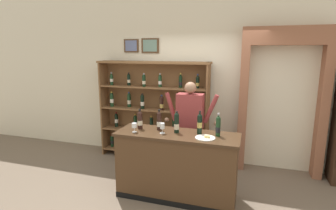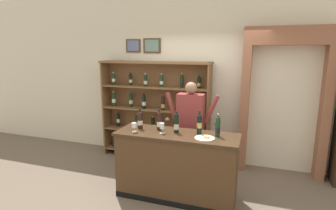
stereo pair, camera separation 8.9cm
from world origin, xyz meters
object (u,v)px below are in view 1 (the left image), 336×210
(tasting_bottle_super_tuscan, at_px, (140,120))
(wine_glass_left, at_px, (162,127))
(tasting_counter, at_px, (177,165))
(tasting_bottle_chianti, at_px, (218,126))
(shopkeeper, at_px, (190,120))
(cheese_plate, at_px, (205,138))
(tasting_bottle_prosecco, at_px, (159,121))
(wine_shelf, at_px, (154,108))
(wine_glass_center, at_px, (134,126))
(tasting_bottle_grappa, at_px, (200,123))
(tasting_bottle_vin_santo, at_px, (177,123))

(tasting_bottle_super_tuscan, distance_m, wine_glass_left, 0.42)
(tasting_counter, xyz_separation_m, tasting_bottle_chianti, (0.58, 0.06, 0.64))
(tasting_counter, xyz_separation_m, shopkeeper, (0.05, 0.63, 0.54))
(shopkeeper, height_order, wine_glass_left, shopkeeper)
(cheese_plate, bearing_deg, tasting_bottle_prosecco, 166.43)
(shopkeeper, relative_size, tasting_bottle_chianti, 5.10)
(wine_shelf, height_order, wine_glass_center, wine_shelf)
(tasting_bottle_super_tuscan, xyz_separation_m, tasting_bottle_grappa, (0.92, 0.02, 0.02))
(tasting_bottle_prosecco, distance_m, cheese_plate, 0.77)
(cheese_plate, bearing_deg, wine_glass_left, 177.13)
(tasting_bottle_super_tuscan, bearing_deg, tasting_counter, -5.88)
(tasting_bottle_super_tuscan, bearing_deg, wine_glass_left, -16.91)
(wine_shelf, xyz_separation_m, tasting_bottle_vin_santo, (0.84, -1.29, 0.11))
(tasting_bottle_super_tuscan, relative_size, tasting_bottle_grappa, 0.91)
(tasting_counter, height_order, wine_glass_left, wine_glass_left)
(tasting_counter, relative_size, cheese_plate, 6.51)
(wine_glass_center, relative_size, cheese_plate, 0.50)
(tasting_bottle_chianti, bearing_deg, tasting_bottle_grappa, 175.94)
(shopkeeper, distance_m, tasting_bottle_prosecco, 0.66)
(tasting_bottle_prosecco, bearing_deg, cheese_plate, -13.57)
(shopkeeper, relative_size, wine_glass_left, 10.90)
(wine_glass_center, bearing_deg, wine_shelf, 99.46)
(tasting_bottle_vin_santo, bearing_deg, wine_glass_left, -153.40)
(tasting_bottle_chianti, height_order, wine_glass_center, tasting_bottle_chianti)
(wine_shelf, distance_m, tasting_counter, 1.66)
(tasting_bottle_grappa, bearing_deg, tasting_counter, -165.71)
(tasting_bottle_prosecco, relative_size, tasting_bottle_vin_santo, 0.99)
(tasting_bottle_super_tuscan, height_order, wine_glass_center, tasting_bottle_super_tuscan)
(shopkeeper, xyz_separation_m, tasting_bottle_vin_santo, (-0.06, -0.60, 0.10))
(tasting_counter, relative_size, tasting_bottle_chianti, 5.45)
(tasting_bottle_grappa, relative_size, wine_glass_left, 2.21)
(wine_glass_left, xyz_separation_m, wine_glass_center, (-0.41, -0.07, -0.00))
(tasting_bottle_prosecco, height_order, tasting_bottle_chianti, tasting_bottle_chianti)
(tasting_bottle_chianti, bearing_deg, tasting_counter, -173.99)
(wine_glass_left, bearing_deg, tasting_bottle_vin_santo, 26.60)
(tasting_bottle_prosecco, distance_m, tasting_bottle_vin_santo, 0.29)
(shopkeeper, height_order, tasting_bottle_vin_santo, shopkeeper)
(tasting_bottle_vin_santo, distance_m, wine_glass_left, 0.21)
(shopkeeper, bearing_deg, wine_glass_center, -130.61)
(wine_shelf, height_order, tasting_bottle_super_tuscan, wine_shelf)
(tasting_bottle_vin_santo, xyz_separation_m, cheese_plate, (0.45, -0.13, -0.14))
(wine_shelf, distance_m, tasting_bottle_grappa, 1.71)
(wine_shelf, relative_size, cheese_plate, 8.18)
(tasting_bottle_grappa, bearing_deg, tasting_bottle_prosecco, 179.49)
(cheese_plate, bearing_deg, wine_glass_center, -177.82)
(wine_shelf, distance_m, tasting_bottle_super_tuscan, 1.29)
(wine_shelf, bearing_deg, shopkeeper, -37.38)
(wine_glass_left, bearing_deg, shopkeeper, 70.31)
(wine_shelf, height_order, cheese_plate, wine_shelf)
(wine_glass_center, bearing_deg, tasting_bottle_grappa, 12.85)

